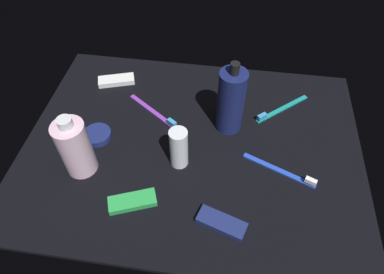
% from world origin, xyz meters
% --- Properties ---
extents(ground_plane, '(0.84, 0.64, 0.01)m').
position_xyz_m(ground_plane, '(0.00, 0.00, -0.01)').
color(ground_plane, black).
extents(lotion_bottle, '(0.07, 0.07, 0.20)m').
position_xyz_m(lotion_bottle, '(-0.08, -0.08, 0.09)').
color(lotion_bottle, '#161E50').
rests_on(lotion_bottle, ground_plane).
extents(bodywash_bottle, '(0.07, 0.07, 0.17)m').
position_xyz_m(bodywash_bottle, '(0.25, 0.11, 0.07)').
color(bodywash_bottle, silver).
rests_on(bodywash_bottle, ground_plane).
extents(deodorant_stick, '(0.04, 0.04, 0.11)m').
position_xyz_m(deodorant_stick, '(0.02, 0.06, 0.05)').
color(deodorant_stick, silver).
rests_on(deodorant_stick, ground_plane).
extents(toothbrush_purple, '(0.15, 0.11, 0.02)m').
position_xyz_m(toothbrush_purple, '(0.11, -0.09, 0.01)').
color(toothbrush_purple, purple).
rests_on(toothbrush_purple, ground_plane).
extents(toothbrush_blue, '(0.17, 0.08, 0.02)m').
position_xyz_m(toothbrush_blue, '(-0.22, 0.05, 0.01)').
color(toothbrush_blue, blue).
rests_on(toothbrush_blue, ground_plane).
extents(toothbrush_teal, '(0.14, 0.13, 0.02)m').
position_xyz_m(toothbrush_teal, '(-0.22, -0.15, 0.01)').
color(toothbrush_teal, teal).
rests_on(toothbrush_teal, ground_plane).
extents(snack_bar_white, '(0.11, 0.07, 0.01)m').
position_xyz_m(snack_bar_white, '(0.26, -0.20, 0.01)').
color(snack_bar_white, white).
rests_on(snack_bar_white, ground_plane).
extents(snack_bar_green, '(0.11, 0.08, 0.01)m').
position_xyz_m(snack_bar_green, '(0.11, 0.18, 0.01)').
color(snack_bar_green, green).
rests_on(snack_bar_green, ground_plane).
extents(snack_bar_navy, '(0.11, 0.07, 0.01)m').
position_xyz_m(snack_bar_navy, '(-0.09, 0.21, 0.01)').
color(snack_bar_navy, navy).
rests_on(snack_bar_navy, ground_plane).
extents(cream_tin_left, '(0.07, 0.07, 0.02)m').
position_xyz_m(cream_tin_left, '(0.24, 0.01, 0.01)').
color(cream_tin_left, navy).
rests_on(cream_tin_left, ground_plane).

